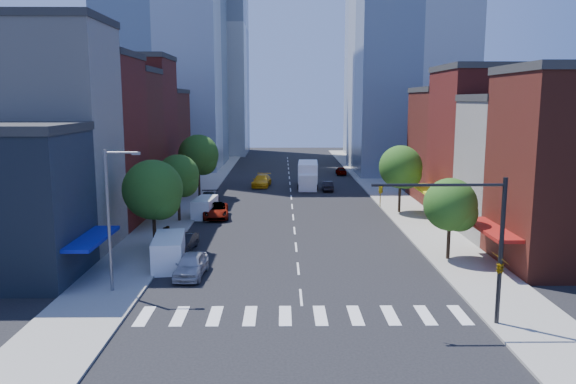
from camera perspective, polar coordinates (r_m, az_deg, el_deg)
name	(u,v)px	position (r m, az deg, el deg)	size (l,w,h in m)	color
ground	(301,297)	(35.49, 1.33, -10.65)	(220.00, 220.00, 0.00)	black
sidewalk_left	(196,192)	(75.17, -9.29, 0.01)	(5.00, 120.00, 0.15)	gray
sidewalk_right	(385,192)	(75.56, 9.80, 0.04)	(5.00, 120.00, 0.15)	gray
crosswalk	(303,316)	(32.69, 1.51, -12.45)	(19.00, 3.00, 0.01)	silver
bldg_left_1	(35,139)	(49.57, -24.30, 4.90)	(12.00, 8.00, 18.00)	#B3ADA5
bldg_left_2	(75,144)	(57.51, -20.87, 4.62)	(12.00, 9.00, 16.00)	maroon
bldg_left_3	(103,142)	(65.56, -18.30, 4.84)	(12.00, 8.00, 15.00)	#592116
bldg_left_4	(124,129)	(73.63, -16.35, 6.16)	(12.00, 9.00, 17.00)	maroon
bldg_left_5	(143,140)	(82.92, -14.52, 5.17)	(12.00, 10.00, 13.00)	#592116
bldg_right_1	(536,171)	(53.52, 23.86, 1.97)	(12.00, 8.00, 12.00)	#B3ADA5
bldg_right_2	(498,145)	(61.64, 20.52, 4.46)	(12.00, 10.00, 15.00)	maroon
bldg_right_3	(466,147)	(71.11, 17.59, 4.38)	(12.00, 10.00, 13.00)	#592116
tower_far_w	(205,27)	(130.39, -8.38, 16.27)	(18.00, 18.00, 56.00)	#9EA5AD
traffic_signal	(491,252)	(31.91, 19.89, -5.71)	(7.24, 2.24, 8.00)	black
streetlight	(111,211)	(36.58, -17.52, -1.90)	(2.25, 0.25, 9.00)	slate
tree_left_near	(155,192)	(45.98, -13.40, 0.00)	(4.80, 4.80, 7.30)	black
tree_left_mid	(179,177)	(56.69, -10.97, 1.48)	(4.20, 4.20, 6.65)	black
tree_left_far	(200,156)	(70.33, -8.96, 3.59)	(5.00, 5.00, 7.75)	black
tree_right_near	(452,207)	(43.92, 16.37, -1.45)	(4.00, 4.00, 6.20)	black
tree_right_far	(402,169)	(61.06, 11.51, 2.33)	(4.60, 4.60, 7.20)	black
parked_car_front	(191,265)	(39.83, -9.82, -7.33)	(1.89, 4.70, 1.60)	#B0AFB4
parked_car_second	(184,242)	(46.55, -10.52, -5.05)	(1.44, 4.12, 1.36)	black
parked_car_third	(216,210)	(58.71, -7.34, -1.88)	(2.56, 5.56, 1.54)	#999999
parked_car_rear	(209,200)	(64.78, -8.01, -0.80)	(2.26, 5.56, 1.61)	black
cargo_van_near	(169,252)	(42.24, -12.02, -5.98)	(2.74, 5.53, 2.26)	white
cargo_van_far	(205,208)	(59.26, -8.47, -1.58)	(2.32, 4.87, 2.01)	white
taxi	(262,181)	(79.23, -2.69, 1.15)	(2.31, 5.68, 1.65)	#FCB10D
traffic_car_oncoming	(328,186)	(75.69, 4.03, 0.62)	(1.38, 3.94, 1.30)	black
traffic_car_far	(341,171)	(92.01, 5.41, 2.16)	(1.55, 3.86, 1.32)	#999999
box_truck	(308,176)	(78.00, 2.03, 1.65)	(3.04, 8.84, 3.51)	white
pedestrian_near	(169,236)	(47.33, -12.01, -4.42)	(0.64, 0.42, 1.77)	#999999
pedestrian_far	(165,239)	(46.04, -12.34, -4.68)	(0.96, 0.75, 1.98)	#999999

